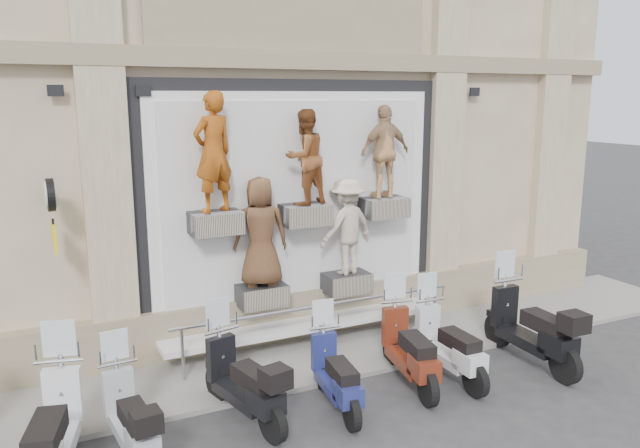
# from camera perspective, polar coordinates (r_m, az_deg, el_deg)

# --- Properties ---
(ground) EXTENTS (90.00, 90.00, 0.00)m
(ground) POSITION_cam_1_polar(r_m,az_deg,el_deg) (9.07, 5.89, -16.57)
(ground) COLOR #2F2F32
(ground) RESTS_ON ground
(sidewalk) EXTENTS (16.00, 2.20, 0.08)m
(sidewalk) POSITION_cam_1_polar(r_m,az_deg,el_deg) (10.71, -0.19, -11.67)
(sidewalk) COLOR gray
(sidewalk) RESTS_ON ground
(building) EXTENTS (14.00, 8.60, 12.00)m
(building) POSITION_cam_1_polar(r_m,az_deg,el_deg) (14.50, -9.18, 18.34)
(building) COLOR beige
(building) RESTS_ON ground
(shop_vitrine) EXTENTS (5.60, 0.85, 4.30)m
(shop_vitrine) POSITION_cam_1_polar(r_m,az_deg,el_deg) (10.59, -1.57, 1.38)
(shop_vitrine) COLOR black
(shop_vitrine) RESTS_ON ground
(guard_rail) EXTENTS (5.06, 0.10, 0.93)m
(guard_rail) POSITION_cam_1_polar(r_m,az_deg,el_deg) (10.46, 0.05, -9.73)
(guard_rail) COLOR #9EA0A5
(guard_rail) RESTS_ON ground
(clock_sign_bracket) EXTENTS (0.10, 0.80, 1.02)m
(clock_sign_bracket) POSITION_cam_1_polar(r_m,az_deg,el_deg) (9.33, -23.35, 1.58)
(clock_sign_bracket) COLOR black
(clock_sign_bracket) RESTS_ON ground
(scooter_b) EXTENTS (1.10, 2.15, 1.68)m
(scooter_b) POSITION_cam_1_polar(r_m,az_deg,el_deg) (7.79, -23.37, -15.61)
(scooter_b) COLOR silver
(scooter_b) RESTS_ON ground
(scooter_c) EXTENTS (0.67, 1.81, 1.44)m
(scooter_c) POSITION_cam_1_polar(r_m,az_deg,el_deg) (7.98, -17.03, -15.40)
(scooter_c) COLOR #969EA3
(scooter_c) RESTS_ON ground
(scooter_d) EXTENTS (0.95, 1.99, 1.55)m
(scooter_d) POSITION_cam_1_polar(r_m,az_deg,el_deg) (8.51, -7.10, -12.77)
(scooter_d) COLOR black
(scooter_d) RESTS_ON ground
(scooter_e) EXTENTS (0.74, 1.78, 1.40)m
(scooter_e) POSITION_cam_1_polar(r_m,az_deg,el_deg) (8.79, 1.45, -12.39)
(scooter_e) COLOR navy
(scooter_e) RESTS_ON ground
(scooter_f) EXTENTS (0.93, 2.00, 1.57)m
(scooter_f) POSITION_cam_1_polar(r_m,az_deg,el_deg) (9.53, 8.19, -9.99)
(scooter_f) COLOR #591E0F
(scooter_f) RESTS_ON ground
(scooter_g) EXTENTS (0.60, 1.89, 1.52)m
(scooter_g) POSITION_cam_1_polar(r_m,az_deg,el_deg) (9.83, 11.69, -9.57)
(scooter_g) COLOR silver
(scooter_g) RESTS_ON ground
(scooter_h) EXTENTS (0.72, 2.16, 1.74)m
(scooter_h) POSITION_cam_1_polar(r_m,az_deg,el_deg) (10.65, 18.80, -7.69)
(scooter_h) COLOR black
(scooter_h) RESTS_ON ground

